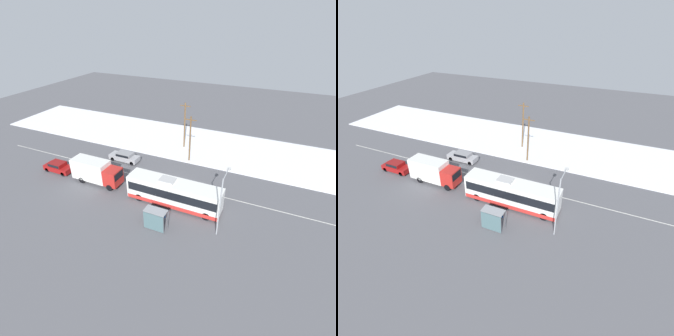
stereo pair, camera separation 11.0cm
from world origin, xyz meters
TOP-DOWN VIEW (x-y plane):
  - ground_plane at (0.00, 0.00)m, footprint 120.00×120.00m
  - snow_lot at (0.00, 13.56)m, footprint 80.00×14.28m
  - lane_marking_center at (0.00, 0.00)m, footprint 60.00×0.12m
  - city_bus at (1.92, -3.87)m, footprint 11.62×2.57m
  - box_truck at (-9.67, -3.73)m, footprint 7.07×2.30m
  - sedan_car at (-9.50, 3.04)m, footprint 4.80×1.80m
  - parked_car_near_truck at (-16.66, -3.73)m, footprint 4.31×1.80m
  - pedestrian_at_stop at (2.13, -7.45)m, footprint 0.66×0.29m
  - bus_shelter at (1.76, -8.72)m, footprint 2.43×1.20m
  - streetlamp at (8.05, -6.17)m, footprint 0.36×2.69m
  - utility_pole_roadside at (-0.17, 7.20)m, footprint 1.80×0.24m
  - utility_pole_snowlot at (-2.69, 11.44)m, footprint 1.80×0.24m

SIDE VIEW (x-z plane):
  - ground_plane at x=0.00m, z-range 0.00..0.00m
  - lane_marking_center at x=0.00m, z-range 0.00..0.00m
  - snow_lot at x=0.00m, z-range 0.00..0.12m
  - sedan_car at x=-9.50m, z-range 0.07..1.50m
  - parked_car_near_truck at x=-16.66m, z-range 0.07..1.57m
  - pedestrian_at_stop at x=2.13m, z-range 0.21..2.05m
  - bus_shelter at x=1.76m, z-range 0.46..2.86m
  - city_bus at x=1.92m, z-range -0.04..3.37m
  - box_truck at x=-9.67m, z-range 0.16..3.44m
  - utility_pole_roadside at x=-0.17m, z-range 0.18..7.51m
  - utility_pole_snowlot at x=-2.69m, z-range 0.19..8.07m
  - streetlamp at x=8.05m, z-range 0.97..7.98m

